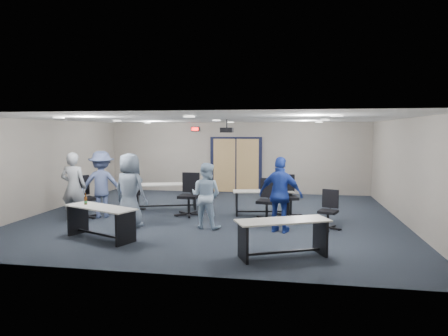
% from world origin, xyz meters
% --- Properties ---
extents(floor, '(10.00, 10.00, 0.00)m').
position_xyz_m(floor, '(0.00, 0.00, 0.00)').
color(floor, '#1B222C').
rests_on(floor, ground).
extents(back_wall, '(10.00, 0.04, 2.70)m').
position_xyz_m(back_wall, '(0.00, 4.50, 1.35)').
color(back_wall, gray).
rests_on(back_wall, floor).
extents(front_wall, '(10.00, 0.04, 2.70)m').
position_xyz_m(front_wall, '(0.00, -4.50, 1.35)').
color(front_wall, gray).
rests_on(front_wall, floor).
extents(left_wall, '(0.04, 9.00, 2.70)m').
position_xyz_m(left_wall, '(-5.00, 0.00, 1.35)').
color(left_wall, gray).
rests_on(left_wall, floor).
extents(right_wall, '(0.04, 9.00, 2.70)m').
position_xyz_m(right_wall, '(5.00, 0.00, 1.35)').
color(right_wall, gray).
rests_on(right_wall, floor).
extents(ceiling, '(10.00, 9.00, 0.04)m').
position_xyz_m(ceiling, '(0.00, 0.00, 2.70)').
color(ceiling, white).
rests_on(ceiling, back_wall).
extents(double_door, '(2.00, 0.07, 2.20)m').
position_xyz_m(double_door, '(0.00, 4.46, 1.05)').
color(double_door, black).
rests_on(double_door, back_wall).
extents(exit_sign, '(0.32, 0.07, 0.18)m').
position_xyz_m(exit_sign, '(-1.60, 4.44, 2.45)').
color(exit_sign, black).
rests_on(exit_sign, back_wall).
extents(ceiling_projector, '(0.35, 0.32, 0.37)m').
position_xyz_m(ceiling_projector, '(0.30, 0.50, 2.40)').
color(ceiling_projector, black).
rests_on(ceiling_projector, ceiling).
extents(ceiling_can_lights, '(6.24, 5.74, 0.02)m').
position_xyz_m(ceiling_can_lights, '(0.00, 0.25, 2.67)').
color(ceiling_can_lights, white).
rests_on(ceiling_can_lights, ceiling).
extents(table_front_left, '(1.86, 1.25, 0.98)m').
position_xyz_m(table_front_left, '(-2.00, -2.64, 0.50)').
color(table_front_left, beige).
rests_on(table_front_left, floor).
extents(table_front_right, '(1.84, 1.26, 0.71)m').
position_xyz_m(table_front_right, '(1.99, -3.25, 0.49)').
color(table_front_right, beige).
rests_on(table_front_right, floor).
extents(table_back_left, '(2.02, 1.23, 0.78)m').
position_xyz_m(table_back_left, '(-1.62, 0.85, 0.53)').
color(table_back_left, beige).
rests_on(table_back_left, floor).
extents(table_back_right, '(1.77, 0.86, 0.80)m').
position_xyz_m(table_back_right, '(1.35, 0.53, 0.47)').
color(table_back_right, beige).
rests_on(table_back_right, floor).
extents(chair_back_a, '(0.94, 0.94, 1.16)m').
position_xyz_m(chair_back_a, '(-2.56, 0.43, 0.58)').
color(chair_back_a, black).
rests_on(chair_back_a, floor).
extents(chair_back_b, '(0.77, 0.77, 1.20)m').
position_xyz_m(chair_back_b, '(-0.71, 0.04, 0.60)').
color(chair_back_b, black).
rests_on(chair_back_b, floor).
extents(chair_back_c, '(0.81, 0.81, 1.11)m').
position_xyz_m(chair_back_c, '(1.49, -0.20, 0.55)').
color(chair_back_c, black).
rests_on(chair_back_c, floor).
extents(chair_back_d, '(0.89, 0.89, 1.15)m').
position_xyz_m(chair_back_d, '(2.04, 0.40, 0.58)').
color(chair_back_d, black).
rests_on(chair_back_d, floor).
extents(chair_loose_left, '(1.02, 1.02, 1.15)m').
position_xyz_m(chair_loose_left, '(-3.44, -0.74, 0.58)').
color(chair_loose_left, black).
rests_on(chair_loose_left, floor).
extents(chair_loose_right, '(0.76, 0.76, 0.95)m').
position_xyz_m(chair_loose_right, '(3.01, -0.91, 0.48)').
color(chair_loose_right, black).
rests_on(chair_loose_right, floor).
extents(person_gray, '(0.70, 0.49, 1.83)m').
position_xyz_m(person_gray, '(-3.47, -1.20, 0.92)').
color(person_gray, gray).
rests_on(person_gray, floor).
extents(person_plaid, '(1.02, 0.81, 1.83)m').
position_xyz_m(person_plaid, '(-1.81, -1.45, 0.92)').
color(person_plaid, slate).
rests_on(person_plaid, floor).
extents(person_lightblue, '(0.90, 0.77, 1.61)m').
position_xyz_m(person_lightblue, '(0.07, -1.26, 0.80)').
color(person_lightblue, '#B0CDEA').
rests_on(person_lightblue, floor).
extents(person_navy, '(1.12, 0.71, 1.78)m').
position_xyz_m(person_navy, '(1.89, -1.37, 0.89)').
color(person_navy, navy).
rests_on(person_navy, floor).
extents(person_back, '(1.33, 0.99, 1.83)m').
position_xyz_m(person_back, '(-3.01, -0.55, 0.92)').
color(person_back, '#495683').
rests_on(person_back, floor).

